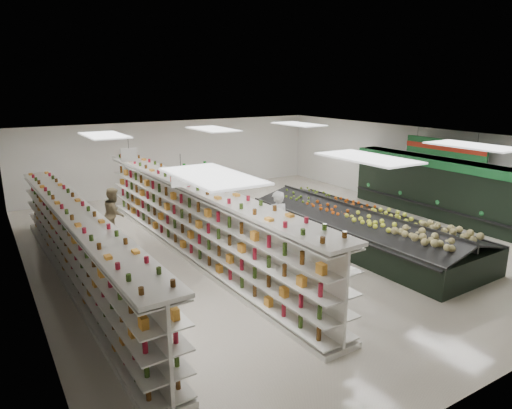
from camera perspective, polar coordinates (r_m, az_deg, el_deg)
floor at (r=14.68m, az=1.88°, el=-4.29°), size 16.00×16.00×0.00m
ceiling at (r=13.95m, az=2.00°, el=8.21°), size 14.00×16.00×0.02m
wall_back at (r=21.24m, az=-10.13°, el=5.96°), size 14.00×0.02×3.20m
wall_left at (r=12.00m, az=-27.18°, el=-2.39°), size 0.02×16.00×3.20m
wall_right at (r=18.95m, az=19.93°, el=4.22°), size 0.02×16.00×3.20m
produce_wall_case at (r=17.76m, az=22.62°, el=2.11°), size 0.93×8.00×2.20m
aisle_sign_near at (r=10.50m, az=-9.36°, el=3.31°), size 0.52×0.06×0.75m
aisle_sign_far at (r=14.24m, az=-15.58°, el=5.99°), size 0.52×0.06×0.75m
hortifruti_banner at (r=17.30m, az=22.53°, el=6.56°), size 0.12×3.20×0.95m
gondola_left at (r=11.92m, az=-21.19°, el=-5.46°), size 1.18×11.16×1.93m
gondola_center at (r=13.15m, az=-7.68°, el=-2.28°), size 1.31×12.23×2.12m
produce_island at (r=14.44m, az=12.82°, el=-2.80°), size 3.04×7.84×1.16m
soda_endcap at (r=18.54m, az=-8.07°, el=2.24°), size 1.38×1.02×1.66m
shopper_main at (r=13.13m, az=2.63°, el=-2.30°), size 0.75×0.56×1.89m
shopper_background at (r=15.21m, az=-17.29°, el=-1.02°), size 0.78×0.94×1.66m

